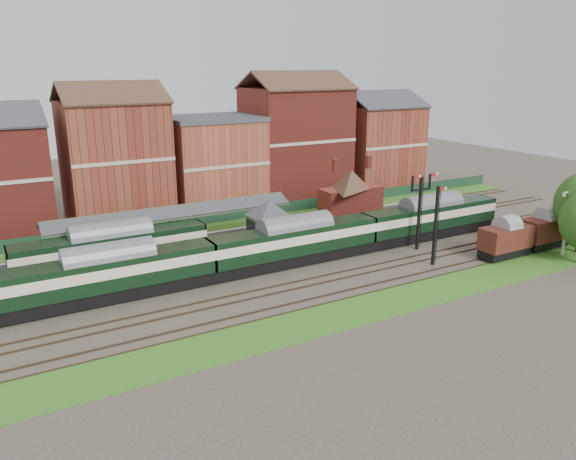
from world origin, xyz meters
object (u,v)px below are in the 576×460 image
platform_railcar (112,249)px  goods_van_a (546,230)px  signal_box (269,227)px  dmu_train (295,241)px  semaphore_bracket (420,208)px

platform_railcar → goods_van_a: (42.50, -15.50, -0.42)m
signal_box → dmu_train: (1.17, -3.25, -0.76)m
dmu_train → signal_box: bearing=109.8°
semaphore_bracket → goods_van_a: (12.32, -6.50, -2.61)m
dmu_train → platform_railcar: bearing=158.3°
platform_railcar → goods_van_a: bearing=-20.0°
signal_box → platform_railcar: bearing=167.9°
goods_van_a → dmu_train: bearing=161.0°
semaphore_bracket → dmu_train: 14.26m
signal_box → platform_railcar: (-15.14, 3.25, -0.75)m
dmu_train → goods_van_a: dmu_train is taller
semaphore_bracket → platform_railcar: (-30.18, 9.00, -2.19)m
semaphore_bracket → signal_box: bearing=159.1°
dmu_train → platform_railcar: 17.56m
signal_box → goods_van_a: 30.00m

